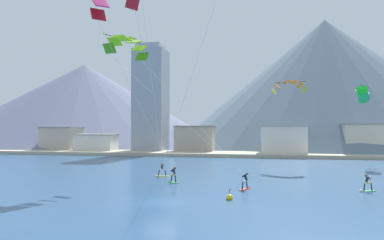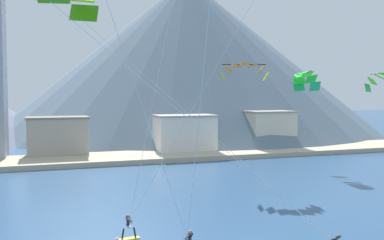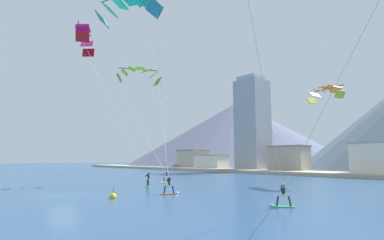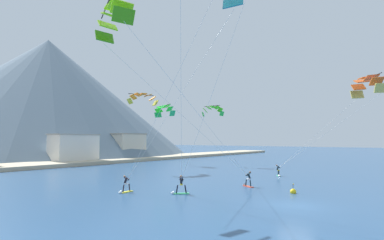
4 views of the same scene
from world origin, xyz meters
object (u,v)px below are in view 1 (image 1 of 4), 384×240
object	(u,v)px
kitesurfer_near_lead	(160,172)
parafoil_kite_near_trail	(128,45)
parafoil_kite_distant_high_outer	(289,86)
kitesurfer_near_trail	(246,184)
race_marker_buoy	(230,198)
parafoil_kite_distant_low_drift	(362,92)
kitesurfer_mid_center	(366,187)
kitesurfer_far_left	(173,177)

from	to	relation	value
kitesurfer_near_lead	parafoil_kite_near_trail	world-z (taller)	parafoil_kite_near_trail
parafoil_kite_near_trail	parafoil_kite_distant_high_outer	xyz separation A→B (m)	(18.98, 17.29, -3.16)
kitesurfer_near_trail	race_marker_buoy	bearing A→B (deg)	-101.22
parafoil_kite_distant_low_drift	race_marker_buoy	world-z (taller)	parafoil_kite_distant_low_drift
parafoil_kite_distant_high_outer	parafoil_kite_distant_low_drift	size ratio (longest dim) A/B	0.88
kitesurfer_mid_center	parafoil_kite_near_trail	distance (m)	28.97
kitesurfer_far_left	parafoil_kite_near_trail	world-z (taller)	parafoil_kite_near_trail
parafoil_kite_near_trail	parafoil_kite_distant_high_outer	world-z (taller)	parafoil_kite_near_trail
parafoil_kite_near_trail	kitesurfer_mid_center	bearing A→B (deg)	-9.56
parafoil_kite_distant_low_drift	kitesurfer_near_lead	bearing A→B (deg)	-142.49
kitesurfer_mid_center	parafoil_kite_near_trail	size ratio (longest dim) A/B	0.11
kitesurfer_near_lead	parafoil_kite_distant_low_drift	size ratio (longest dim) A/B	0.29
kitesurfer_near_lead	parafoil_kite_near_trail	xyz separation A→B (m)	(-3.22, -2.41, 14.86)
kitesurfer_near_lead	kitesurfer_near_trail	bearing A→B (deg)	-35.07
parafoil_kite_distant_low_drift	parafoil_kite_near_trail	bearing A→B (deg)	-142.57
kitesurfer_near_trail	kitesurfer_mid_center	world-z (taller)	kitesurfer_near_trail
kitesurfer_near_trail	parafoil_kite_distant_low_drift	bearing A→B (deg)	59.25
kitesurfer_mid_center	parafoil_kite_distant_low_drift	distance (m)	30.49
parafoil_kite_distant_low_drift	race_marker_buoy	distance (m)	40.08
kitesurfer_near_lead	kitesurfer_far_left	world-z (taller)	kitesurfer_far_left
parafoil_kite_distant_high_outer	parafoil_kite_distant_low_drift	distance (m)	13.41
kitesurfer_near_lead	parafoil_kite_distant_low_drift	world-z (taller)	parafoil_kite_distant_low_drift
kitesurfer_near_lead	kitesurfer_mid_center	xyz separation A→B (m)	(21.30, -6.54, -0.01)
parafoil_kite_distant_high_outer	parafoil_kite_distant_low_drift	bearing A→B (deg)	28.01
kitesurfer_near_lead	parafoil_kite_distant_high_outer	size ratio (longest dim) A/B	0.33
kitesurfer_far_left	parafoil_kite_near_trail	bearing A→B (deg)	160.06
parafoil_kite_distant_high_outer	race_marker_buoy	size ratio (longest dim) A/B	5.33
kitesurfer_near_trail	kitesurfer_mid_center	size ratio (longest dim) A/B	1.01
parafoil_kite_near_trail	race_marker_buoy	bearing A→B (deg)	-39.08
kitesurfer_far_left	parafoil_kite_distant_low_drift	bearing A→B (deg)	45.93
kitesurfer_far_left	parafoil_kite_near_trail	xyz separation A→B (m)	(-5.90, 2.14, 14.77)
parafoil_kite_near_trail	parafoil_kite_distant_low_drift	xyz separation A→B (m)	(30.81, 23.58, -3.83)
kitesurfer_far_left	race_marker_buoy	bearing A→B (deg)	-50.20
kitesurfer_far_left	parafoil_kite_near_trail	size ratio (longest dim) A/B	0.12
parafoil_kite_distant_low_drift	parafoil_kite_distant_high_outer	bearing A→B (deg)	-151.99
kitesurfer_far_left	parafoil_kite_distant_high_outer	size ratio (longest dim) A/B	0.33
kitesurfer_near_trail	kitesurfer_near_lead	bearing A→B (deg)	144.93
parafoil_kite_near_trail	race_marker_buoy	size ratio (longest dim) A/B	15.25
kitesurfer_near_trail	kitesurfer_far_left	world-z (taller)	kitesurfer_far_left
kitesurfer_near_lead	kitesurfer_mid_center	bearing A→B (deg)	-17.06
kitesurfer_far_left	race_marker_buoy	world-z (taller)	kitesurfer_far_left
kitesurfer_near_trail	kitesurfer_mid_center	xyz separation A→B (m)	(10.73, 0.89, -0.04)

